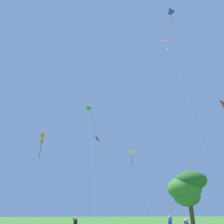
% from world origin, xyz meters
% --- Properties ---
extents(kite_yellow_diamond, '(3.24, 11.94, 13.57)m').
position_xyz_m(kite_yellow_diamond, '(17.37, 35.39, 12.04)').
color(kite_yellow_diamond, yellow).
rests_on(kite_yellow_diamond, ground_plane).
extents(kite_blue_delta, '(4.53, 5.85, 27.81)m').
position_xyz_m(kite_blue_delta, '(13.25, 13.77, 27.17)').
color(kite_blue_delta, blue).
rests_on(kite_blue_delta, ground_plane).
extents(kite_green_small, '(2.43, 11.71, 17.28)m').
position_xyz_m(kite_green_small, '(5.46, 25.83, 16.52)').
color(kite_green_small, green).
rests_on(kite_green_small, ground_plane).
extents(kite_pink_low, '(3.62, 8.70, 25.20)m').
position_xyz_m(kite_pink_low, '(14.21, 16.32, 23.39)').
color(kite_pink_low, pink).
rests_on(kite_pink_low, ground_plane).
extents(kite_purple_streamer, '(4.11, 5.71, 16.74)m').
position_xyz_m(kite_purple_streamer, '(11.30, 39.05, 15.40)').
color(kite_purple_streamer, purple).
rests_on(kite_purple_streamer, ground_plane).
extents(kite_orange_box, '(0.94, 4.66, 16.27)m').
position_xyz_m(kite_orange_box, '(0.27, 40.19, 15.12)').
color(kite_orange_box, orange).
rests_on(kite_orange_box, ground_plane).
extents(tree_right_cluster, '(4.91, 5.08, 7.09)m').
position_xyz_m(tree_right_cluster, '(18.42, 21.56, 4.93)').
color(tree_right_cluster, brown).
rests_on(tree_right_cluster, ground_plane).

